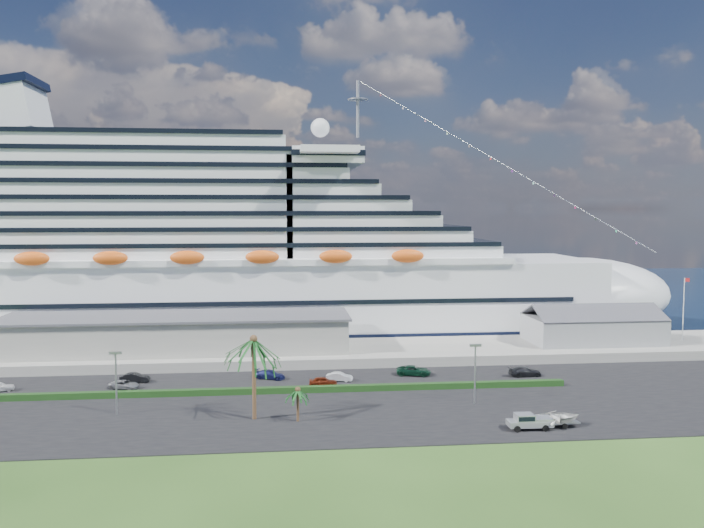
{
  "coord_description": "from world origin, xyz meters",
  "views": [
    {
      "loc": [
        -6.43,
        -82.54,
        26.91
      ],
      "look_at": [
        5.24,
        30.0,
        17.79
      ],
      "focal_mm": 35.0,
      "sensor_mm": 36.0,
      "label": 1
    }
  ],
  "objects": [
    {
      "name": "ground",
      "position": [
        0.0,
        0.0,
        0.0
      ],
      "size": [
        420.0,
        420.0,
        0.0
      ],
      "primitive_type": "plane",
      "color": "#254517",
      "rests_on": "ground"
    },
    {
      "name": "asphalt_lot",
      "position": [
        0.0,
        11.0,
        0.06
      ],
      "size": [
        140.0,
        38.0,
        0.12
      ],
      "primitive_type": "cube",
      "color": "black",
      "rests_on": "ground"
    },
    {
      "name": "wharf",
      "position": [
        0.0,
        40.0,
        0.9
      ],
      "size": [
        240.0,
        20.0,
        1.8
      ],
      "primitive_type": "cube",
      "color": "gray",
      "rests_on": "ground"
    },
    {
      "name": "water",
      "position": [
        0.0,
        130.0,
        0.01
      ],
      "size": [
        420.0,
        160.0,
        0.02
      ],
      "primitive_type": "cube",
      "color": "black",
      "rests_on": "ground"
    },
    {
      "name": "cruise_ship",
      "position": [
        -21.53,
        64.0,
        16.69
      ],
      "size": [
        191.0,
        38.0,
        54.0
      ],
      "color": "silver",
      "rests_on": "ground"
    },
    {
      "name": "terminal_building",
      "position": [
        -25.0,
        40.0,
        5.01
      ],
      "size": [
        61.0,
        15.0,
        6.3
      ],
      "color": "gray",
      "rests_on": "wharf"
    },
    {
      "name": "port_shed",
      "position": [
        52.0,
        40.0,
        4.4
      ],
      "size": [
        24.0,
        12.31,
        7.37
      ],
      "color": "gray",
      "rests_on": "wharf"
    },
    {
      "name": "flagpole",
      "position": [
        70.04,
        40.0,
        8.27
      ],
      "size": [
        1.08,
        0.16,
        12.0
      ],
      "color": "silver",
      "rests_on": "wharf"
    },
    {
      "name": "hedge",
      "position": [
        -8.0,
        16.0,
        0.57
      ],
      "size": [
        88.0,
        1.1,
        0.9
      ],
      "primitive_type": "cube",
      "color": "black",
      "rests_on": "asphalt_lot"
    },
    {
      "name": "lamp_post_left",
      "position": [
        -28.0,
        8.0,
        5.34
      ],
      "size": [
        1.6,
        0.35,
        8.27
      ],
      "color": "gray",
      "rests_on": "asphalt_lot"
    },
    {
      "name": "lamp_post_right",
      "position": [
        20.0,
        8.0,
        5.34
      ],
      "size": [
        1.6,
        0.35,
        8.27
      ],
      "color": "gray",
      "rests_on": "asphalt_lot"
    },
    {
      "name": "palm_tall",
      "position": [
        -10.0,
        4.0,
        9.2
      ],
      "size": [
        8.82,
        8.82,
        11.13
      ],
      "color": "#47301E",
      "rests_on": "ground"
    },
    {
      "name": "palm_short",
      "position": [
        -4.5,
        2.5,
        3.67
      ],
      "size": [
        3.53,
        3.53,
        4.56
      ],
      "color": "#47301E",
      "rests_on": "ground"
    },
    {
      "name": "parked_car_1",
      "position": [
        -29.09,
        24.53,
        0.86
      ],
      "size": [
        4.56,
        1.74,
        1.48
      ],
      "primitive_type": "imported",
      "rotation": [
        0.0,
        0.0,
        1.53
      ],
      "color": "black",
      "rests_on": "asphalt_lot"
    },
    {
      "name": "parked_car_2",
      "position": [
        -29.92,
        20.92,
        0.74
      ],
      "size": [
        4.83,
        3.15,
        1.24
      ],
      "primitive_type": "imported",
      "rotation": [
        0.0,
        0.0,
        1.3
      ],
      "color": "gray",
      "rests_on": "asphalt_lot"
    },
    {
      "name": "parked_car_3",
      "position": [
        -8.36,
        24.6,
        0.82
      ],
      "size": [
        5.23,
        3.75,
        1.41
      ],
      "primitive_type": "imported",
      "rotation": [
        0.0,
        0.0,
        1.16
      ],
      "color": "#151A4B",
      "rests_on": "asphalt_lot"
    },
    {
      "name": "parked_car_4",
      "position": [
        -0.26,
        19.28,
        0.84
      ],
      "size": [
        4.33,
        1.94,
        1.45
      ],
      "primitive_type": "imported",
      "rotation": [
        0.0,
        0.0,
        1.52
      ],
      "color": "#641E0D",
      "rests_on": "asphalt_lot"
    },
    {
      "name": "parked_car_5",
      "position": [
        2.46,
        22.13,
        0.79
      ],
      "size": [
        4.32,
        2.4,
        1.35
      ],
      "primitive_type": "imported",
      "rotation": [
        0.0,
        0.0,
        1.32
      ],
      "color": "silver",
      "rests_on": "asphalt_lot"
    },
    {
      "name": "parked_car_6",
      "position": [
        14.7,
        24.64,
        0.89
      ],
      "size": [
        5.97,
        3.75,
        1.54
      ],
      "primitive_type": "imported",
      "rotation": [
        0.0,
        0.0,
        1.34
      ],
      "color": "#0C311F",
      "rests_on": "asphalt_lot"
    },
    {
      "name": "parked_car_7",
      "position": [
        32.35,
        22.18,
        0.88
      ],
      "size": [
        5.28,
        2.32,
        1.51
      ],
      "primitive_type": "imported",
      "rotation": [
        0.0,
        0.0,
        1.61
      ],
      "color": "black",
      "rests_on": "asphalt_lot"
    },
    {
      "name": "pickup_truck",
      "position": [
        23.42,
        -3.61,
        1.18
      ],
      "size": [
        5.48,
        2.19,
        1.92
      ],
      "color": "black",
      "rests_on": "asphalt_lot"
    },
    {
      "name": "boat_trailer",
      "position": [
        27.34,
        -3.07,
        1.33
      ],
      "size": [
        6.46,
        4.42,
        1.83
      ],
      "color": "gray",
      "rests_on": "asphalt_lot"
    }
  ]
}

